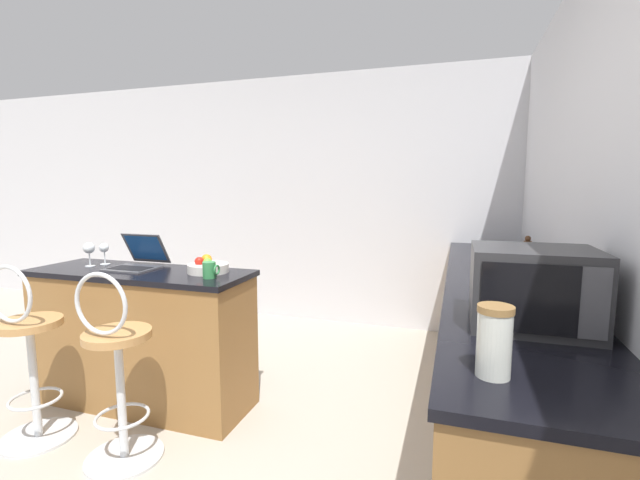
# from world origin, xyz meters

# --- Properties ---
(wall_back) EXTENTS (12.00, 0.06, 2.60)m
(wall_back) POSITION_xyz_m (0.00, 2.80, 1.30)
(wall_back) COLOR silver
(wall_back) RESTS_ON ground_plane
(breakfast_bar) EXTENTS (1.49, 0.52, 0.91)m
(breakfast_bar) POSITION_xyz_m (-0.54, 0.70, 0.46)
(breakfast_bar) COLOR olive
(breakfast_bar) RESTS_ON ground_plane
(counter_right) EXTENTS (0.63, 3.30, 0.91)m
(counter_right) POSITION_xyz_m (1.70, 1.13, 0.46)
(counter_right) COLOR olive
(counter_right) RESTS_ON ground_plane
(bar_stool_near) EXTENTS (0.40, 0.40, 1.04)m
(bar_stool_near) POSITION_xyz_m (-0.84, 0.15, 0.49)
(bar_stool_near) COLOR silver
(bar_stool_near) RESTS_ON ground_plane
(bar_stool_far) EXTENTS (0.40, 0.40, 1.04)m
(bar_stool_far) POSITION_xyz_m (-0.23, 0.15, 0.49)
(bar_stool_far) COLOR silver
(bar_stool_far) RESTS_ON ground_plane
(laptop) EXTENTS (0.31, 0.33, 0.23)m
(laptop) POSITION_xyz_m (-0.61, 0.78, 0.97)
(laptop) COLOR #47474C
(laptop) RESTS_ON breakfast_bar
(microwave) EXTENTS (0.45, 0.38, 0.31)m
(microwave) POSITION_xyz_m (1.72, 0.25, 1.07)
(microwave) COLOR #2D2D30
(microwave) RESTS_ON counter_right
(pepper_mill) EXTENTS (0.05, 0.05, 0.22)m
(pepper_mill) POSITION_xyz_m (1.87, 1.50, 1.02)
(pepper_mill) COLOR #4C2D19
(pepper_mill) RESTS_ON counter_right
(mug_blue) EXTENTS (0.09, 0.07, 0.10)m
(mug_blue) POSITION_xyz_m (1.79, 2.17, 0.96)
(mug_blue) COLOR #2D51AD
(mug_blue) RESTS_ON counter_right
(fruit_bowl) EXTENTS (0.26, 0.26, 0.11)m
(fruit_bowl) POSITION_xyz_m (-0.07, 0.78, 0.95)
(fruit_bowl) COLOR silver
(fruit_bowl) RESTS_ON breakfast_bar
(storage_jar) EXTENTS (0.10, 0.10, 0.21)m
(storage_jar) POSITION_xyz_m (1.54, -0.27, 1.02)
(storage_jar) COLOR silver
(storage_jar) RESTS_ON counter_right
(wine_glass_short) EXTENTS (0.07, 0.07, 0.15)m
(wine_glass_short) POSITION_xyz_m (-0.91, 0.80, 1.02)
(wine_glass_short) COLOR silver
(wine_glass_short) RESTS_ON breakfast_bar
(mug_green) EXTENTS (0.10, 0.08, 0.10)m
(mug_green) POSITION_xyz_m (0.04, 0.64, 0.96)
(mug_green) COLOR #338447
(mug_green) RESTS_ON breakfast_bar
(wine_glass_tall) EXTENTS (0.08, 0.08, 0.16)m
(wine_glass_tall) POSITION_xyz_m (-0.95, 0.71, 1.03)
(wine_glass_tall) COLOR silver
(wine_glass_tall) RESTS_ON breakfast_bar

